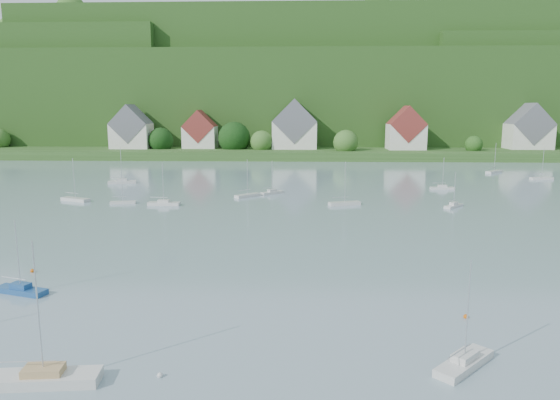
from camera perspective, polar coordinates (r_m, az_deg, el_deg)
name	(u,v)px	position (r m, az deg, el deg)	size (l,w,h in m)	color
far_shore_strip	(282,150)	(201.83, 0.22, 5.58)	(600.00, 60.00, 3.00)	#2A4D1D
forested_ridge	(287,98)	(269.76, 0.82, 11.28)	(620.00, 181.22, 69.89)	#1D4415
village_building_0	(131,130)	(198.17, -16.16, 7.42)	(14.00, 10.40, 16.00)	silver
village_building_1	(200,132)	(193.83, -8.87, 7.42)	(12.00, 9.36, 14.00)	silver
village_building_2	(295,129)	(189.22, 1.62, 7.93)	(16.00, 11.44, 18.00)	silver
village_building_3	(406,131)	(191.07, 13.80, 7.41)	(13.00, 10.40, 15.50)	silver
village_building_4	(529,131)	(208.49, 25.88, 6.94)	(15.00, 10.40, 16.50)	silver
near_sailboat_1	(21,289)	(56.22, -26.80, -8.82)	(5.55, 2.98, 7.21)	navy
near_sailboat_2	(44,377)	(38.37, -24.72, -17.41)	(7.27, 2.73, 9.58)	silver
near_sailboat_3	(464,361)	(39.26, 19.77, -16.50)	(5.13, 5.17, 7.68)	silver
mooring_buoy_1	(160,377)	(37.06, -13.17, -18.57)	(0.40, 0.40, 0.40)	silver
mooring_buoy_2	(466,318)	(47.68, 19.90, -12.20)	(0.42, 0.42, 0.42)	#CE5707
mooring_buoy_3	(33,272)	(62.76, -25.75, -7.21)	(0.47, 0.47, 0.47)	#CE5707
far_sailboat_cluster	(327,185)	(117.09, 5.28, 1.64)	(198.18, 61.05, 8.71)	silver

